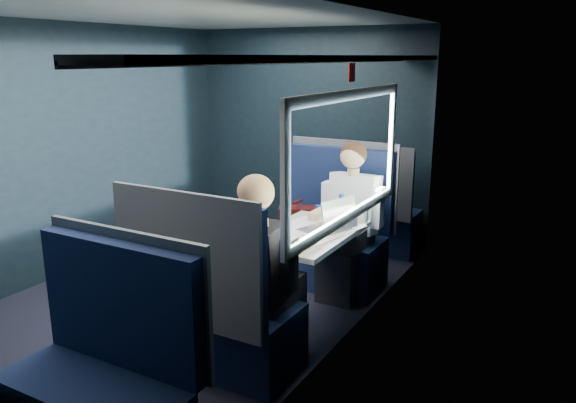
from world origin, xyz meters
The scene contains 13 objects.
ground centered at (0.00, 0.00, -0.01)m, with size 2.80×4.20×0.01m, color black.
room_shell centered at (0.02, 0.00, 1.48)m, with size 3.00×4.40×2.40m.
table centered at (1.03, 0.00, 0.66)m, with size 0.62×1.00×0.74m.
seat_bay_near centered at (0.84, 0.87, 0.42)m, with size 1.04×0.62×1.26m.
seat_bay_far centered at (0.85, -0.87, 0.41)m, with size 1.04×0.62×1.26m.
seat_row_front centered at (0.85, 1.80, 0.41)m, with size 1.04×0.51×1.16m.
seat_row_back centered at (0.85, -1.80, 0.41)m, with size 1.04×0.51×1.16m.
man centered at (1.10, 0.70, 0.72)m, with size 0.53×0.56×1.32m.
woman centered at (1.10, -0.71, 0.73)m, with size 0.53×0.56×1.32m.
papers centered at (1.06, 0.03, 0.74)m, with size 0.53×0.76×0.01m, color white.
laptop centered at (1.21, 0.09, 0.81)m, with size 0.36×0.41×0.26m.
bottle_small centered at (1.20, 0.29, 0.85)m, with size 0.07×0.07×0.24m.
cup centered at (1.32, 0.44, 0.79)m, with size 0.08×0.08×0.10m, color white.
Camera 1 is at (2.86, -3.51, 1.99)m, focal length 35.00 mm.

